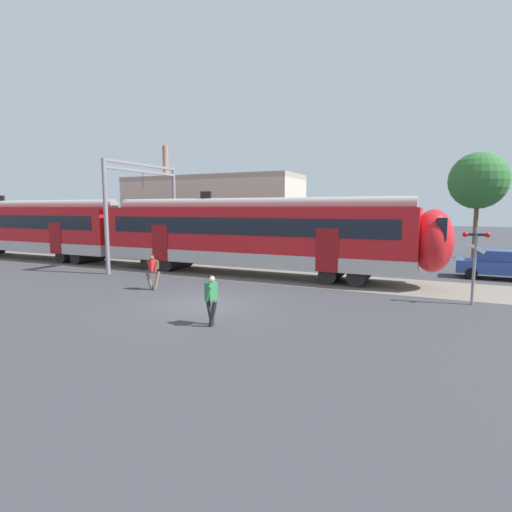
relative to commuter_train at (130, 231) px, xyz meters
The scene contains 11 objects.
ground_plane 12.46m from the commuter_train, 34.75° to the right, with size 160.00×160.00×0.00m, color #38383D.
track_bed 3.35m from the commuter_train, behind, with size 80.00×4.40×0.01m, color slate.
commuter_train is the anchor object (origin of this frame).
pedestrian_red 8.67m from the commuter_train, 41.41° to the right, with size 0.66×0.56×1.67m.
pedestrian_green 15.15m from the commuter_train, 38.63° to the right, with size 0.62×0.60×1.67m.
parked_car_blue 21.71m from the commuter_train, 11.53° to the left, with size 4.06×1.88×1.54m.
catenary_gantry 2.38m from the commuter_train, ahead, with size 0.24×6.64×6.53m.
crossing_signal 19.80m from the commuter_train, ahead, with size 0.96×0.21×3.00m.
background_building 9.27m from the commuter_train, 86.55° to the left, with size 15.28×5.00×9.20m.
street_tree_right 25.27m from the commuter_train, 33.94° to the left, with size 4.17×4.17×7.87m.
street_tree_left 15.43m from the commuter_train, 116.14° to the left, with size 3.10×3.10×6.83m.
Camera 1 is at (8.24, -13.18, 3.77)m, focal length 28.00 mm.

